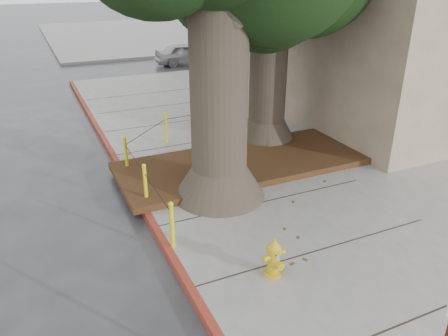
# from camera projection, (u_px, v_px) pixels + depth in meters

# --- Properties ---
(ground) EXTENTS (140.00, 140.00, 0.00)m
(ground) POSITION_uv_depth(u_px,v_px,m) (296.00, 264.00, 7.82)
(ground) COLOR #28282B
(ground) RESTS_ON ground
(sidewalk_main) EXTENTS (16.00, 26.00, 0.15)m
(sidewalk_main) POSITION_uv_depth(u_px,v_px,m) (429.00, 156.00, 12.12)
(sidewalk_main) COLOR slate
(sidewalk_main) RESTS_ON ground
(sidewalk_far) EXTENTS (16.00, 20.00, 0.15)m
(sidewalk_far) POSITION_uv_depth(u_px,v_px,m) (153.00, 33.00, 34.86)
(sidewalk_far) COLOR slate
(sidewalk_far) RESTS_ON ground
(curb_red) EXTENTS (0.14, 26.00, 0.16)m
(curb_red) POSITION_uv_depth(u_px,v_px,m) (149.00, 218.00, 9.10)
(curb_red) COLOR maroon
(curb_red) RESTS_ON ground
(planter_bed) EXTENTS (6.40, 2.60, 0.16)m
(planter_bed) POSITION_uv_depth(u_px,v_px,m) (243.00, 163.00, 11.29)
(planter_bed) COLOR black
(planter_bed) RESTS_ON sidewalk_main
(bollard_ring) EXTENTS (3.79, 5.39, 0.95)m
(bollard_ring) POSITION_uv_depth(u_px,v_px,m) (171.00, 152.00, 10.83)
(bollard_ring) COLOR yellow
(bollard_ring) RESTS_ON sidewalk_main
(fire_hydrant) EXTENTS (0.37, 0.35, 0.70)m
(fire_hydrant) POSITION_uv_depth(u_px,v_px,m) (274.00, 258.00, 7.16)
(fire_hydrant) COLOR gold
(fire_hydrant) RESTS_ON sidewalk_main
(car_silver) EXTENTS (3.46, 1.57, 1.15)m
(car_silver) POSITION_uv_depth(u_px,v_px,m) (186.00, 54.00, 23.78)
(car_silver) COLOR #B1B0B6
(car_silver) RESTS_ON ground
(car_red) EXTENTS (3.65, 1.33, 1.20)m
(car_red) POSITION_uv_depth(u_px,v_px,m) (282.00, 41.00, 27.76)
(car_red) COLOR maroon
(car_red) RESTS_ON ground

